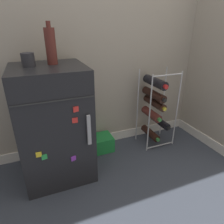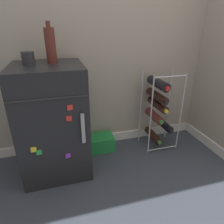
{
  "view_description": "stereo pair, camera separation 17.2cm",
  "coord_description": "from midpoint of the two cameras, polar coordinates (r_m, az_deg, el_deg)",
  "views": [
    {
      "loc": [
        -0.57,
        -1.17,
        1.14
      ],
      "look_at": [
        0.02,
        0.3,
        0.44
      ],
      "focal_mm": 32.0,
      "sensor_mm": 36.0,
      "label": 1
    },
    {
      "loc": [
        -0.41,
        -1.22,
        1.14
      ],
      "look_at": [
        0.02,
        0.3,
        0.44
      ],
      "focal_mm": 32.0,
      "sensor_mm": 36.0,
      "label": 2
    }
  ],
  "objects": [
    {
      "name": "fridge_top_bottle",
      "position": [
        1.51,
        -13.94,
        18.03
      ],
      "size": [
        0.07,
        0.07,
        0.28
      ],
      "color": "#56231E",
      "rests_on": "mini_fridge"
    },
    {
      "name": "ground_plane",
      "position": [
        1.72,
        5.18,
        -17.64
      ],
      "size": [
        14.0,
        14.0,
        0.0
      ],
      "primitive_type": "plane",
      "color": "#333842"
    },
    {
      "name": "wall_back",
      "position": [
        1.82,
        -0.16,
        27.08
      ],
      "size": [
        6.98,
        0.07,
        2.5
      ],
      "color": "#9E9384",
      "rests_on": "ground_plane"
    },
    {
      "name": "mini_fridge",
      "position": [
        1.61,
        -13.51,
        -2.58
      ],
      "size": [
        0.51,
        0.53,
        0.88
      ],
      "color": "black",
      "rests_on": "ground_plane"
    },
    {
      "name": "fridge_top_cup",
      "position": [
        1.49,
        -19.77,
        14.21
      ],
      "size": [
        0.08,
        0.08,
        0.09
      ],
      "color": "#28282D",
      "rests_on": "mini_fridge"
    },
    {
      "name": "wine_rack",
      "position": [
        1.95,
        15.38,
        1.07
      ],
      "size": [
        0.32,
        0.33,
        0.75
      ],
      "color": "#B2B2B7",
      "rests_on": "ground_plane"
    },
    {
      "name": "soda_box",
      "position": [
        1.97,
        -0.71,
        -8.78
      ],
      "size": [
        0.24,
        0.19,
        0.14
      ],
      "color": "#1E7F38",
      "rests_on": "ground_plane"
    }
  ]
}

